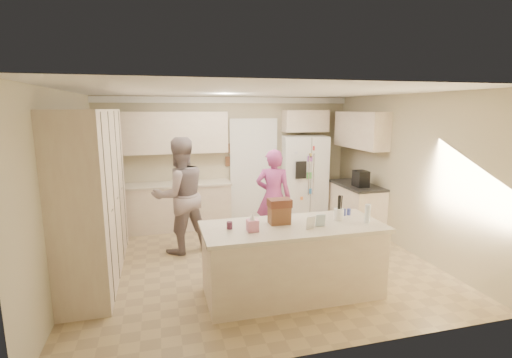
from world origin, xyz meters
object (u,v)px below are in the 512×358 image
object	(u,v)px
utensil_crock	(339,214)
island_base	(292,261)
teen_boy	(180,196)
coffee_maker	(361,179)
tissue_box	(253,225)
dollhouse_body	(279,215)
refrigerator	(304,178)
teen_girl	(273,197)

from	to	relation	value
utensil_crock	island_base	bearing A→B (deg)	-175.60
utensil_crock	teen_boy	size ratio (longest dim) A/B	0.08
coffee_maker	tissue_box	size ratio (longest dim) A/B	2.14
utensil_crock	dollhouse_body	world-z (taller)	dollhouse_body
tissue_box	dollhouse_body	size ratio (longest dim) A/B	0.54
utensil_crock	teen_boy	world-z (taller)	teen_boy
tissue_box	teen_boy	xyz separation A→B (m)	(-0.73, 1.95, -0.04)
coffee_maker	teen_boy	world-z (taller)	teen_boy
refrigerator	utensil_crock	size ratio (longest dim) A/B	12.00
refrigerator	utensil_crock	xyz separation A→B (m)	(-0.72, -2.98, 0.10)
coffee_maker	teen_girl	size ratio (longest dim) A/B	0.18
refrigerator	dollhouse_body	xyz separation A→B (m)	(-1.52, -2.93, 0.14)
island_base	tissue_box	xyz separation A→B (m)	(-0.55, -0.10, 0.56)
coffee_maker	dollhouse_body	world-z (taller)	coffee_maker
island_base	tissue_box	distance (m)	0.79
tissue_box	coffee_maker	bearing A→B (deg)	37.57
utensil_crock	teen_boy	bearing A→B (deg)	137.08
utensil_crock	tissue_box	xyz separation A→B (m)	(-1.20, -0.15, -0.00)
island_base	refrigerator	bearing A→B (deg)	65.63
coffee_maker	tissue_box	bearing A→B (deg)	-142.43
tissue_box	dollhouse_body	bearing A→B (deg)	26.57
utensil_crock	dollhouse_body	distance (m)	0.80
island_base	utensil_crock	world-z (taller)	utensil_crock
coffee_maker	dollhouse_body	xyz separation A→B (m)	(-2.20, -1.80, -0.03)
coffee_maker	teen_girl	bearing A→B (deg)	-177.59
teen_boy	utensil_crock	bearing A→B (deg)	118.80
refrigerator	coffee_maker	size ratio (longest dim) A/B	6.00
tissue_box	dollhouse_body	world-z (taller)	dollhouse_body
utensil_crock	teen_boy	xyz separation A→B (m)	(-1.93, 1.80, -0.04)
utensil_crock	teen_boy	distance (m)	2.64
refrigerator	teen_boy	bearing A→B (deg)	-144.99
dollhouse_body	utensil_crock	bearing A→B (deg)	-3.58
teen_girl	tissue_box	bearing A→B (deg)	88.31
teen_girl	island_base	bearing A→B (deg)	102.72
island_base	teen_boy	world-z (taller)	teen_boy
teen_boy	coffee_maker	bearing A→B (deg)	162.63
refrigerator	dollhouse_body	distance (m)	3.31
island_base	teen_girl	size ratio (longest dim) A/B	1.31
tissue_box	dollhouse_body	distance (m)	0.45
dollhouse_body	teen_boy	distance (m)	2.08
coffee_maker	dollhouse_body	distance (m)	2.84
coffee_maker	island_base	world-z (taller)	coffee_maker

